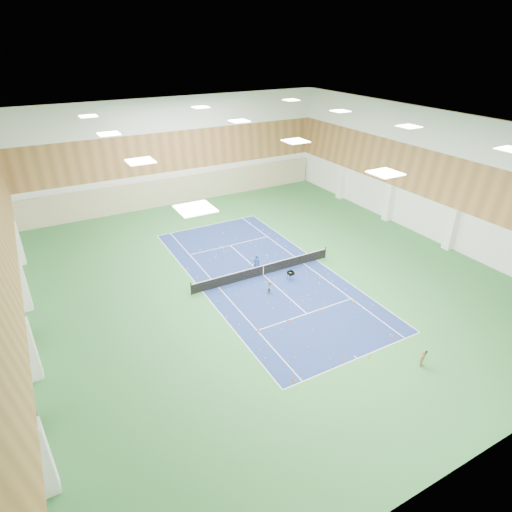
# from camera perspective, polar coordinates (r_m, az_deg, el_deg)

# --- Properties ---
(ground) EXTENTS (40.00, 40.00, 0.00)m
(ground) POSITION_cam_1_polar(r_m,az_deg,el_deg) (35.94, 0.98, -2.54)
(ground) COLOR #2D6933
(ground) RESTS_ON ground
(room_shell) EXTENTS (36.00, 40.00, 12.00)m
(room_shell) POSITION_cam_1_polar(r_m,az_deg,el_deg) (33.34, 1.06, 6.41)
(room_shell) COLOR white
(room_shell) RESTS_ON ground
(wood_cladding) EXTENTS (36.00, 40.00, 8.00)m
(wood_cladding) POSITION_cam_1_polar(r_m,az_deg,el_deg) (32.67, 1.09, 9.69)
(wood_cladding) COLOR #9E6A3A
(wood_cladding) RESTS_ON room_shell
(ceiling_light_grid) EXTENTS (21.40, 25.40, 0.06)m
(ceiling_light_grid) POSITION_cam_1_polar(r_m,az_deg,el_deg) (31.68, 1.16, 16.45)
(ceiling_light_grid) COLOR white
(ceiling_light_grid) RESTS_ON room_shell
(court_surface) EXTENTS (10.97, 23.77, 0.01)m
(court_surface) POSITION_cam_1_polar(r_m,az_deg,el_deg) (35.94, 0.98, -2.53)
(court_surface) COLOR navy
(court_surface) RESTS_ON ground
(tennis_balls_scatter) EXTENTS (10.57, 22.77, 0.07)m
(tennis_balls_scatter) POSITION_cam_1_polar(r_m,az_deg,el_deg) (35.92, 0.98, -2.48)
(tennis_balls_scatter) COLOR #C6E326
(tennis_balls_scatter) RESTS_ON ground
(tennis_net) EXTENTS (12.80, 0.10, 1.10)m
(tennis_net) POSITION_cam_1_polar(r_m,az_deg,el_deg) (35.67, 0.98, -1.78)
(tennis_net) COLOR black
(tennis_net) RESTS_ON ground
(back_curtain) EXTENTS (35.40, 0.16, 3.20)m
(back_curtain) POSITION_cam_1_polar(r_m,az_deg,el_deg) (51.88, -9.97, 8.70)
(back_curtain) COLOR #C6B793
(back_curtain) RESTS_ON ground
(door_left_a) EXTENTS (0.08, 1.80, 2.20)m
(door_left_a) POSITION_cam_1_polar(r_m,az_deg,el_deg) (25.55, -27.58, -17.92)
(door_left_a) COLOR #593319
(door_left_a) RESTS_ON ground
(door_left_b) EXTENTS (0.08, 1.80, 2.20)m
(door_left_b) POSITION_cam_1_polar(r_m,az_deg,el_deg) (31.94, -28.54, -8.30)
(door_left_b) COLOR #593319
(door_left_b) RESTS_ON ground
(coach) EXTENTS (0.65, 0.44, 1.76)m
(coach) POSITION_cam_1_polar(r_m,az_deg,el_deg) (35.85, 0.06, -1.01)
(coach) COLOR #21449B
(coach) RESTS_ON ground
(child_court) EXTENTS (0.64, 0.58, 1.06)m
(child_court) POSITION_cam_1_polar(r_m,az_deg,el_deg) (33.25, 1.91, -4.21)
(child_court) COLOR gray
(child_court) RESTS_ON ground
(child_apron) EXTENTS (0.68, 0.47, 1.08)m
(child_apron) POSITION_cam_1_polar(r_m,az_deg,el_deg) (28.47, 21.31, -12.64)
(child_apron) COLOR tan
(child_apron) RESTS_ON ground
(ball_cart) EXTENTS (0.49, 0.49, 0.83)m
(ball_cart) POSITION_cam_1_polar(r_m,az_deg,el_deg) (35.09, 4.64, -2.66)
(ball_cart) COLOR black
(ball_cart) RESTS_ON ground
(cone_svc_a) EXTENTS (0.18, 0.18, 0.20)m
(cone_svc_a) POSITION_cam_1_polar(r_m,az_deg,el_deg) (29.52, 0.31, -9.84)
(cone_svc_a) COLOR #F7410D
(cone_svc_a) RESTS_ON ground
(cone_svc_b) EXTENTS (0.20, 0.20, 0.22)m
(cone_svc_b) POSITION_cam_1_polar(r_m,az_deg,el_deg) (30.46, 4.30, -8.57)
(cone_svc_b) COLOR #EC440C
(cone_svc_b) RESTS_ON ground
(cone_svc_c) EXTENTS (0.18, 0.18, 0.19)m
(cone_svc_c) POSITION_cam_1_polar(r_m,az_deg,el_deg) (31.84, 8.98, -7.10)
(cone_svc_c) COLOR #E24E0B
(cone_svc_c) RESTS_ON ground
(cone_svc_d) EXTENTS (0.21, 0.21, 0.23)m
(cone_svc_d) POSITION_cam_1_polar(r_m,az_deg,el_deg) (33.34, 12.87, -5.73)
(cone_svc_d) COLOR orange
(cone_svc_d) RESTS_ON ground
(cone_base_a) EXTENTS (0.21, 0.21, 0.23)m
(cone_base_a) POSITION_cam_1_polar(r_m,az_deg,el_deg) (26.06, 4.97, -16.01)
(cone_base_a) COLOR orange
(cone_base_a) RESTS_ON ground
(cone_base_b) EXTENTS (0.20, 0.20, 0.23)m
(cone_base_b) POSITION_cam_1_polar(r_m,az_deg,el_deg) (27.86, 11.57, -13.16)
(cone_base_b) COLOR #F5590C
(cone_base_b) RESTS_ON ground
(cone_base_c) EXTENTS (0.18, 0.18, 0.20)m
(cone_base_c) POSITION_cam_1_polar(r_m,az_deg,el_deg) (28.34, 14.90, -12.83)
(cone_base_c) COLOR orange
(cone_base_c) RESTS_ON ground
(cone_base_d) EXTENTS (0.18, 0.18, 0.19)m
(cone_base_d) POSITION_cam_1_polar(r_m,az_deg,el_deg) (30.47, 17.82, -10.07)
(cone_base_d) COLOR #F14C0C
(cone_base_d) RESTS_ON ground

